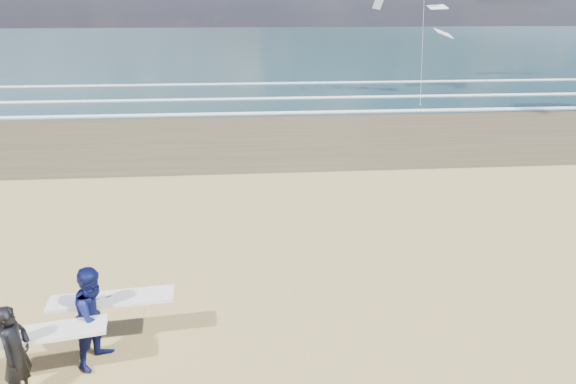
{
  "coord_description": "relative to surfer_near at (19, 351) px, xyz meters",
  "views": [
    {
      "loc": [
        2.47,
        -6.29,
        6.11
      ],
      "look_at": [
        3.52,
        6.0,
        1.49
      ],
      "focal_mm": 32.0,
      "sensor_mm": 36.0,
      "label": 1
    }
  ],
  "objects": [
    {
      "name": "ocean",
      "position": [
        21.21,
        71.22,
        -0.88
      ],
      "size": [
        220.0,
        100.0,
        0.02
      ],
      "primitive_type": "cube",
      "color": "#1B393C",
      "rests_on": "ground"
    },
    {
      "name": "foam_breakers",
      "position": [
        21.21,
        27.32,
        -0.84
      ],
      "size": [
        220.0,
        11.7,
        0.05
      ],
      "color": "white",
      "rests_on": "ground"
    },
    {
      "name": "surfer_near",
      "position": [
        0.0,
        0.0,
        0.0
      ],
      "size": [
        2.26,
        1.14,
        1.74
      ],
      "color": "black",
      "rests_on": "ground"
    },
    {
      "name": "surfer_far",
      "position": [
        0.99,
        0.86,
        0.05
      ],
      "size": [
        2.24,
        1.27,
        1.87
      ],
      "color": "#0C1145",
      "rests_on": "ground"
    },
    {
      "name": "kite_1",
      "position": [
        15.2,
        26.36,
        3.46
      ],
      "size": [
        5.9,
        4.75,
        7.74
      ],
      "color": "slate",
      "rests_on": "ground"
    }
  ]
}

